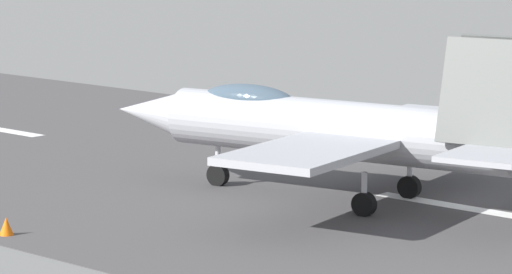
# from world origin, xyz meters

# --- Properties ---
(ground_plane) EXTENTS (400.00, 400.00, 0.00)m
(ground_plane) POSITION_xyz_m (0.00, 0.00, 0.00)
(ground_plane) COLOR slate
(runway_strip) EXTENTS (240.00, 26.00, 0.02)m
(runway_strip) POSITION_xyz_m (-0.02, 0.00, 0.01)
(runway_strip) COLOR #474445
(runway_strip) RESTS_ON ground
(fighter_jet) EXTENTS (16.94, 13.49, 5.62)m
(fighter_jet) POSITION_xyz_m (4.28, 1.79, 2.43)
(fighter_jet) COLOR #A4A5AB
(fighter_jet) RESTS_ON ground
(marker_cone_mid) EXTENTS (0.44, 0.44, 0.55)m
(marker_cone_mid) POSITION_xyz_m (8.42, 12.08, 0.28)
(marker_cone_mid) COLOR orange
(marker_cone_mid) RESTS_ON ground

